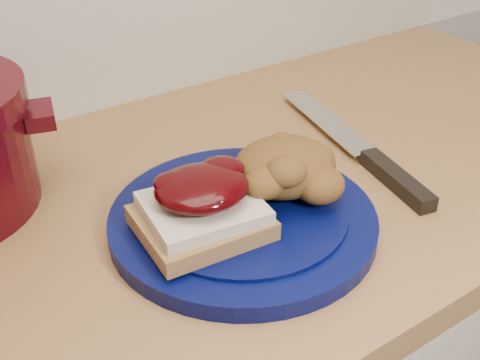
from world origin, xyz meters
TOP-DOWN VIEW (x-y plane):
  - plate at (0.06, 1.42)m, footprint 0.35×0.35m
  - sandwich at (0.00, 1.41)m, footprint 0.14×0.12m
  - stuffing_mound at (0.12, 1.42)m, footprint 0.14×0.13m
  - chef_knife at (0.27, 1.42)m, footprint 0.11×0.35m
  - butter_knife at (0.16, 1.48)m, footprint 0.08×0.14m

SIDE VIEW (x-z plane):
  - butter_knife at x=0.16m, z-range 0.90..0.90m
  - plate at x=0.06m, z-range 0.90..0.92m
  - chef_knife at x=0.27m, z-range 0.90..0.92m
  - sandwich at x=0.00m, z-range 0.92..0.98m
  - stuffing_mound at x=0.12m, z-range 0.92..0.99m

